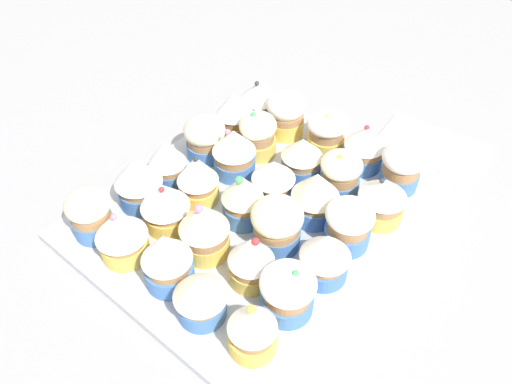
% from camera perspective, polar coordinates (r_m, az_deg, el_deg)
% --- Properties ---
extents(ground_plane, '(1.80, 1.80, 0.03)m').
position_cam_1_polar(ground_plane, '(0.72, 0.00, -3.21)').
color(ground_plane, '#9E9EA3').
extents(baking_tray, '(0.44, 0.38, 0.01)m').
position_cam_1_polar(baking_tray, '(0.71, 0.00, -2.07)').
color(baking_tray, silver).
rests_on(baking_tray, ground_plane).
extents(cupcake_0, '(0.06, 0.06, 0.07)m').
position_cam_1_polar(cupcake_0, '(0.84, 0.42, 10.26)').
color(cupcake_0, '#477AC6').
rests_on(cupcake_0, baking_tray).
extents(cupcake_1, '(0.06, 0.06, 0.08)m').
position_cam_1_polar(cupcake_1, '(0.80, -2.41, 8.69)').
color(cupcake_1, '#EFC651').
rests_on(cupcake_1, baking_tray).
extents(cupcake_2, '(0.06, 0.06, 0.07)m').
position_cam_1_polar(cupcake_2, '(0.76, -5.69, 6.08)').
color(cupcake_2, '#477AC6').
rests_on(cupcake_2, baking_tray).
extents(cupcake_3, '(0.05, 0.05, 0.07)m').
position_cam_1_polar(cupcake_3, '(0.73, -9.84, 3.39)').
color(cupcake_3, '#477AC6').
rests_on(cupcake_3, baking_tray).
extents(cupcake_4, '(0.06, 0.06, 0.08)m').
position_cam_1_polar(cupcake_4, '(0.70, -12.97, 1.22)').
color(cupcake_4, '#477AC6').
rests_on(cupcake_4, baking_tray).
extents(cupcake_5, '(0.06, 0.06, 0.07)m').
position_cam_1_polar(cupcake_5, '(0.68, -18.01, -2.23)').
color(cupcake_5, '#477AC6').
rests_on(cupcake_5, baking_tray).
extents(cupcake_6, '(0.06, 0.06, 0.07)m').
position_cam_1_polar(cupcake_6, '(0.81, 3.33, 8.72)').
color(cupcake_6, '#EFC651').
rests_on(cupcake_6, baking_tray).
extents(cupcake_7, '(0.06, 0.06, 0.07)m').
position_cam_1_polar(cupcake_7, '(0.76, 0.21, 6.46)').
color(cupcake_7, '#EFC651').
rests_on(cupcake_7, baking_tray).
extents(cupcake_8, '(0.06, 0.06, 0.08)m').
position_cam_1_polar(cupcake_8, '(0.73, -2.46, 4.53)').
color(cupcake_8, '#477AC6').
rests_on(cupcake_8, baking_tray).
extents(cupcake_9, '(0.06, 0.06, 0.08)m').
position_cam_1_polar(cupcake_9, '(0.69, -6.53, 1.54)').
color(cupcake_9, '#EFC651').
rests_on(cupcake_9, baking_tray).
extents(cupcake_10, '(0.06, 0.06, 0.08)m').
position_cam_1_polar(cupcake_10, '(0.66, -10.11, -1.36)').
color(cupcake_10, '#EFC651').
rests_on(cupcake_10, baking_tray).
extents(cupcake_11, '(0.06, 0.06, 0.08)m').
position_cam_1_polar(cupcake_11, '(0.64, -14.79, -4.52)').
color(cupcake_11, '#EFC651').
rests_on(cupcake_11, baking_tray).
extents(cupcake_12, '(0.06, 0.06, 0.07)m').
position_cam_1_polar(cupcake_12, '(0.78, 7.77, 6.80)').
color(cupcake_12, '#EFC651').
rests_on(cupcake_12, baking_tray).
extents(cupcake_13, '(0.06, 0.06, 0.07)m').
position_cam_1_polar(cupcake_13, '(0.73, 5.12, 3.86)').
color(cupcake_13, '#477AC6').
rests_on(cupcake_13, baking_tray).
extents(cupcake_14, '(0.06, 0.06, 0.07)m').
position_cam_1_polar(cupcake_14, '(0.69, 1.95, 1.45)').
color(cupcake_14, '#477AC6').
rests_on(cupcake_14, baking_tray).
extents(cupcake_15, '(0.06, 0.06, 0.08)m').
position_cam_1_polar(cupcake_15, '(0.66, -1.41, -0.75)').
color(cupcake_15, '#477AC6').
rests_on(cupcake_15, baking_tray).
extents(cupcake_16, '(0.06, 0.06, 0.09)m').
position_cam_1_polar(cupcake_16, '(0.63, -5.92, -3.97)').
color(cupcake_16, '#EFC651').
rests_on(cupcake_16, baking_tray).
extents(cupcake_17, '(0.06, 0.06, 0.08)m').
position_cam_1_polar(cupcake_17, '(0.60, -10.03, -7.27)').
color(cupcake_17, '#477AC6').
rests_on(cupcake_17, baking_tray).
extents(cupcake_18, '(0.06, 0.06, 0.07)m').
position_cam_1_polar(cupcake_18, '(0.76, 11.99, 4.96)').
color(cupcake_18, '#477AC6').
rests_on(cupcake_18, baking_tray).
extents(cupcake_19, '(0.06, 0.06, 0.07)m').
position_cam_1_polar(cupcake_19, '(0.71, 9.40, 2.13)').
color(cupcake_19, '#477AC6').
rests_on(cupcake_19, baking_tray).
extents(cupcake_20, '(0.06, 0.06, 0.08)m').
position_cam_1_polar(cupcake_20, '(0.67, 6.63, -0.34)').
color(cupcake_20, '#477AC6').
rests_on(cupcake_20, baking_tray).
extents(cupcake_21, '(0.07, 0.07, 0.07)m').
position_cam_1_polar(cupcake_21, '(0.63, 2.36, -3.57)').
color(cupcake_21, '#477AC6').
rests_on(cupcake_21, baking_tray).
extents(cupcake_22, '(0.06, 0.06, 0.08)m').
position_cam_1_polar(cupcake_22, '(0.60, -0.54, -7.52)').
color(cupcake_22, '#EFC651').
rests_on(cupcake_22, baking_tray).
extents(cupcake_23, '(0.06, 0.06, 0.07)m').
position_cam_1_polar(cupcake_23, '(0.57, -6.23, -11.32)').
color(cupcake_23, '#477AC6').
rests_on(cupcake_23, baking_tray).
extents(cupcake_24, '(0.06, 0.06, 0.07)m').
position_cam_1_polar(cupcake_24, '(0.74, 15.93, 2.78)').
color(cupcake_24, '#477AC6').
rests_on(cupcake_24, baking_tray).
extents(cupcake_25, '(0.06, 0.06, 0.07)m').
position_cam_1_polar(cupcake_25, '(0.69, 13.86, -0.73)').
color(cupcake_25, '#EFC651').
rests_on(cupcake_25, baking_tray).
extents(cupcake_26, '(0.06, 0.06, 0.07)m').
position_cam_1_polar(cupcake_26, '(0.65, 10.27, -3.53)').
color(cupcake_26, '#477AC6').
rests_on(cupcake_26, baking_tray).
extents(cupcake_27, '(0.06, 0.06, 0.07)m').
position_cam_1_polar(cupcake_27, '(0.61, 7.72, -6.99)').
color(cupcake_27, '#477AC6').
rests_on(cupcake_27, baking_tray).
extents(cupcake_28, '(0.06, 0.06, 0.07)m').
position_cam_1_polar(cupcake_28, '(0.58, 3.54, -10.93)').
color(cupcake_28, '#477AC6').
rests_on(cupcake_28, baking_tray).
extents(cupcake_29, '(0.05, 0.05, 0.07)m').
position_cam_1_polar(cupcake_29, '(0.55, -0.40, -15.08)').
color(cupcake_29, '#EFC651').
rests_on(cupcake_29, baking_tray).
extents(napkin, '(0.11, 0.17, 0.01)m').
position_cam_1_polar(napkin, '(0.86, 18.84, 4.90)').
color(napkin, white).
rests_on(napkin, ground_plane).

